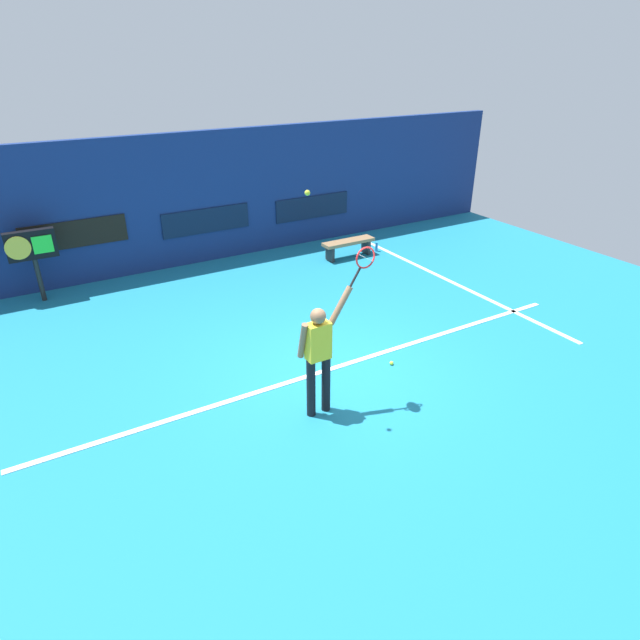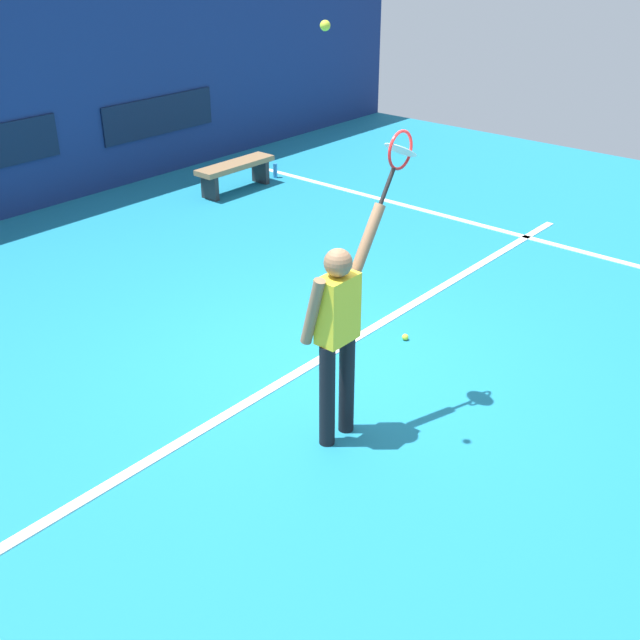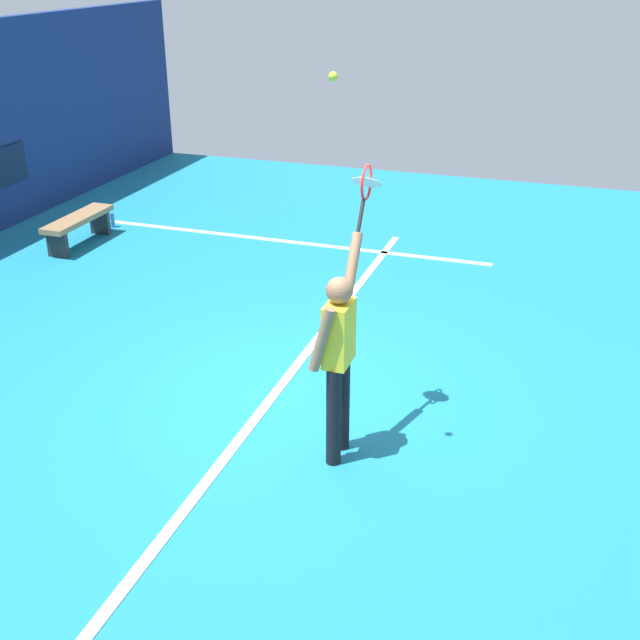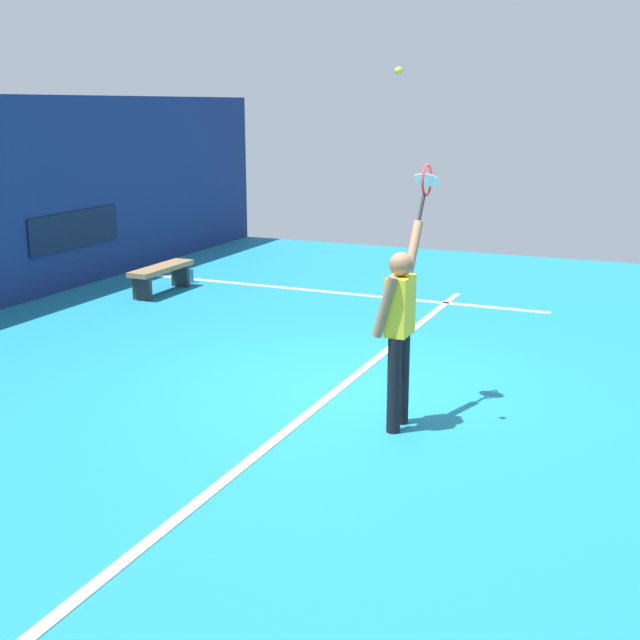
# 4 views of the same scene
# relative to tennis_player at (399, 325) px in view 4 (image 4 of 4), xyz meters

# --- Properties ---
(ground_plane) EXTENTS (18.00, 18.00, 0.00)m
(ground_plane) POSITION_rel_tennis_player_xyz_m (0.87, 0.83, -1.01)
(ground_plane) COLOR teal
(sponsor_banner_starboard) EXTENTS (2.20, 0.03, 0.60)m
(sponsor_banner_starboard) POSITION_rel_tennis_player_xyz_m (3.87, 6.91, -0.04)
(sponsor_banner_starboard) COLOR #0C1933
(court_baseline) EXTENTS (10.00, 0.10, 0.01)m
(court_baseline) POSITION_rel_tennis_player_xyz_m (0.87, 0.91, -1.00)
(court_baseline) COLOR white
(court_baseline) RESTS_ON ground_plane
(court_sideline) EXTENTS (0.10, 7.00, 0.01)m
(court_sideline) POSITION_rel_tennis_player_xyz_m (5.16, 2.83, -1.00)
(court_sideline) COLOR white
(court_sideline) RESTS_ON ground_plane
(tennis_player) EXTENTS (0.79, 0.31, 1.92)m
(tennis_player) POSITION_rel_tennis_player_xyz_m (0.00, 0.00, 0.00)
(tennis_player) COLOR black
(tennis_player) RESTS_ON ground_plane
(tennis_racket) EXTENTS (0.47, 0.27, 0.60)m
(tennis_racket) POSITION_rel_tennis_player_xyz_m (0.72, -0.00, 1.24)
(tennis_racket) COLOR black
(tennis_ball) EXTENTS (0.07, 0.07, 0.07)m
(tennis_ball) POSITION_rel_tennis_player_xyz_m (-0.14, 0.02, 2.25)
(tennis_ball) COLOR #CCE033
(court_bench) EXTENTS (1.40, 0.36, 0.45)m
(court_bench) POSITION_rel_tennis_player_xyz_m (4.03, 5.36, -0.67)
(court_bench) COLOR olive
(court_bench) RESTS_ON ground_plane
(water_bottle) EXTENTS (0.07, 0.07, 0.24)m
(water_bottle) POSITION_rel_tennis_player_xyz_m (4.93, 5.36, -0.89)
(water_bottle) COLOR #338CD8
(water_bottle) RESTS_ON ground_plane
(spare_ball) EXTENTS (0.07, 0.07, 0.07)m
(spare_ball) POSITION_rel_tennis_player_xyz_m (1.74, 0.52, -0.97)
(spare_ball) COLOR #CCE033
(spare_ball) RESTS_ON ground_plane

